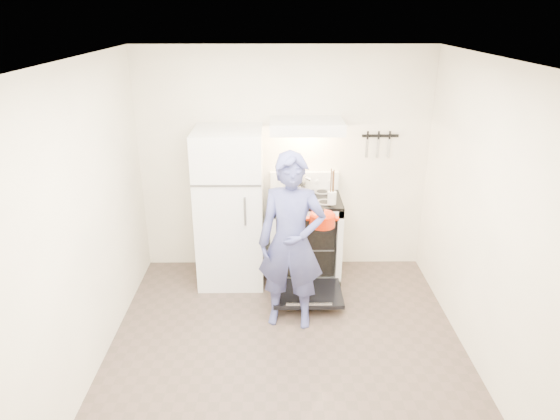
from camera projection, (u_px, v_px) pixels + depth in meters
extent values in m
plane|color=#4E3E36|center=(287.00, 359.00, 4.34)|extent=(3.60, 3.60, 0.00)
cube|color=white|center=(284.00, 162.00, 5.54)|extent=(3.20, 0.02, 2.50)
cube|color=silver|center=(230.00, 207.00, 5.36)|extent=(0.70, 0.70, 1.70)
cube|color=silver|center=(305.00, 239.00, 5.53)|extent=(0.76, 0.65, 0.92)
cube|color=black|center=(306.00, 199.00, 5.36)|extent=(0.76, 0.65, 0.03)
cube|color=silver|center=(304.00, 180.00, 5.58)|extent=(0.76, 0.07, 0.20)
cube|color=black|center=(307.00, 293.00, 5.11)|extent=(0.70, 0.54, 0.04)
cube|color=slate|center=(305.00, 241.00, 5.54)|extent=(0.60, 0.52, 0.01)
cube|color=silver|center=(307.00, 126.00, 5.13)|extent=(0.76, 0.50, 0.12)
cube|color=black|center=(380.00, 136.00, 5.42)|extent=(0.40, 0.02, 0.03)
cylinder|color=olive|center=(309.00, 243.00, 5.45)|extent=(0.31, 0.31, 0.02)
cylinder|color=silver|center=(332.00, 198.00, 5.08)|extent=(0.10, 0.10, 0.13)
imported|color=navy|center=(291.00, 243.00, 4.56)|extent=(0.67, 0.49, 1.69)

